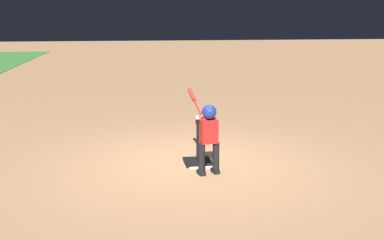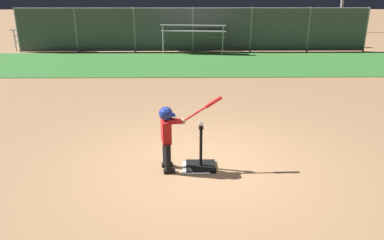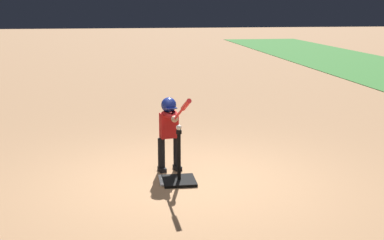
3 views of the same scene
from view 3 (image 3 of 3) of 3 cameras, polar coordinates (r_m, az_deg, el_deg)
name	(u,v)px [view 3 (image 3 of 3)]	position (r m, az deg, el deg)	size (l,w,h in m)	color
ground_plane	(188,183)	(7.27, -0.44, -6.70)	(90.00, 90.00, 0.00)	#99704C
home_plate	(175,180)	(7.36, -1.79, -6.39)	(0.44, 0.44, 0.02)	white
batting_tee	(179,176)	(7.27, -1.38, -5.99)	(0.49, 0.44, 0.73)	black
batter_child	(170,125)	(7.59, -2.39, -0.53)	(1.00, 0.38, 1.21)	black
baseball	(179,127)	(7.08, -1.41, -0.80)	(0.07, 0.07, 0.07)	white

